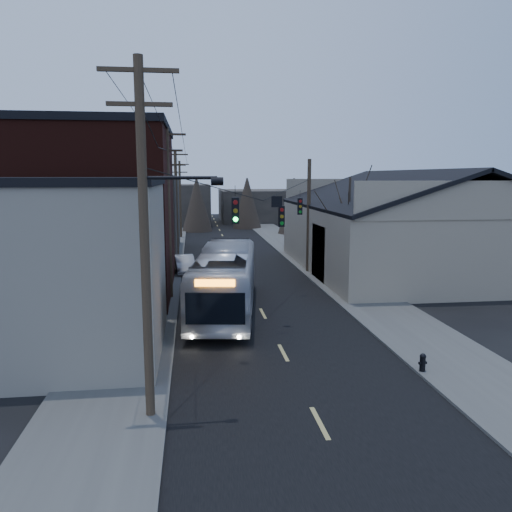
{
  "coord_description": "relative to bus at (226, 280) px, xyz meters",
  "views": [
    {
      "loc": [
        -3.62,
        -11.46,
        7.25
      ],
      "look_at": [
        -0.27,
        14.8,
        3.0
      ],
      "focal_mm": 35.0,
      "sensor_mm": 36.0,
      "label": 1
    }
  ],
  "objects": [
    {
      "name": "utility_lines",
      "position": [
        -1.19,
        9.3,
        3.23
      ],
      "size": [
        11.24,
        45.28,
        10.5
      ],
      "color": "#382B1E",
      "rests_on": "ground"
    },
    {
      "name": "warehouse",
      "position": [
        14.92,
        10.16,
        0.97
      ],
      "size": [
        16.16,
        20.6,
        7.73
      ],
      "color": "gray",
      "rests_on": "ground"
    },
    {
      "name": "road_surface",
      "position": [
        1.92,
        15.16,
        -1.72
      ],
      "size": [
        9.0,
        110.0,
        0.02
      ],
      "primitive_type": "cube",
      "color": "black",
      "rests_on": "ground"
    },
    {
      "name": "building_clapboard",
      "position": [
        -7.08,
        -5.84,
        1.77
      ],
      "size": [
        8.0,
        8.0,
        7.0
      ],
      "primitive_type": "cube",
      "color": "gray",
      "rests_on": "ground"
    },
    {
      "name": "building_brick",
      "position": [
        -8.08,
        5.16,
        3.27
      ],
      "size": [
        10.0,
        12.0,
        10.0
      ],
      "primitive_type": "cube",
      "color": "black",
      "rests_on": "ground"
    },
    {
      "name": "building_left_far",
      "position": [
        -7.58,
        21.16,
        1.77
      ],
      "size": [
        9.0,
        14.0,
        7.0
      ],
      "primitive_type": "cube",
      "color": "#2D2824",
      "rests_on": "ground"
    },
    {
      "name": "parked_car",
      "position": [
        -2.38,
        11.26,
        -1.06
      ],
      "size": [
        1.86,
        4.15,
        1.32
      ],
      "primitive_type": "imported",
      "rotation": [
        0.0,
        0.0,
        0.12
      ],
      "color": "#B3B6BB",
      "rests_on": "ground"
    },
    {
      "name": "sidewalk_right",
      "position": [
        8.42,
        15.16,
        -1.67
      ],
      "size": [
        4.0,
        110.0,
        0.12
      ],
      "primitive_type": "cube",
      "color": "#474744",
      "rests_on": "ground"
    },
    {
      "name": "sidewalk_left",
      "position": [
        -4.58,
        15.16,
        -1.67
      ],
      "size": [
        4.0,
        110.0,
        0.12
      ],
      "primitive_type": "cube",
      "color": "#474744",
      "rests_on": "ground"
    },
    {
      "name": "fire_hydrant",
      "position": [
        6.63,
        -9.68,
        -1.24
      ],
      "size": [
        0.32,
        0.23,
        0.68
      ],
      "rotation": [
        0.0,
        0.0,
        0.15
      ],
      "color": "black",
      "rests_on": "sidewalk_right"
    },
    {
      "name": "bus",
      "position": [
        0.0,
        0.0,
        0.0
      ],
      "size": [
        4.56,
        12.67,
        3.45
      ],
      "primitive_type": "imported",
      "rotation": [
        0.0,
        0.0,
        3.0
      ],
      "color": "#B8BBC5",
      "rests_on": "ground"
    },
    {
      "name": "bare_tree",
      "position": [
        8.42,
        5.16,
        1.87
      ],
      "size": [
        0.4,
        0.4,
        7.2
      ],
      "primitive_type": "cone",
      "color": "black",
      "rests_on": "ground"
    },
    {
      "name": "ground",
      "position": [
        1.92,
        -14.84,
        -1.73
      ],
      "size": [
        160.0,
        160.0,
        0.0
      ],
      "primitive_type": "plane",
      "color": "black",
      "rests_on": "ground"
    },
    {
      "name": "building_far_left",
      "position": [
        -4.08,
        50.16,
        1.27
      ],
      "size": [
        10.0,
        12.0,
        6.0
      ],
      "primitive_type": "cube",
      "color": "#2D2824",
      "rests_on": "ground"
    },
    {
      "name": "building_far_right",
      "position": [
        8.92,
        55.16,
        0.77
      ],
      "size": [
        12.0,
        14.0,
        5.0
      ],
      "primitive_type": "cube",
      "color": "#2D2824",
      "rests_on": "ground"
    }
  ]
}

